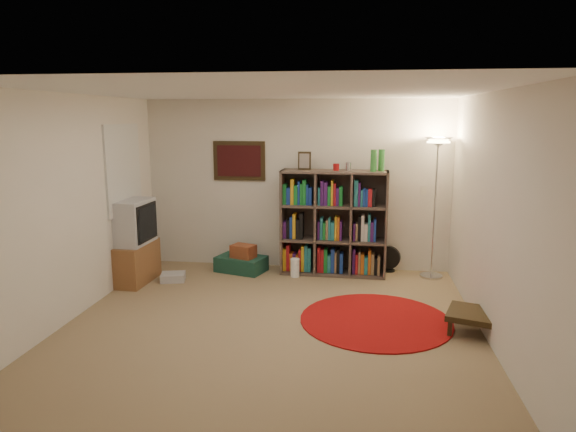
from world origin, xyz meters
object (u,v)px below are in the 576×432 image
floor_lamp (437,162)px  tv_stand (129,243)px  side_table (474,315)px  floor_fan (389,259)px  bookshelf (332,224)px  suitcase (241,264)px

floor_lamp → tv_stand: size_ratio=1.72×
floor_lamp → side_table: 2.41m
floor_fan → bookshelf: bearing=-152.1°
bookshelf → floor_fan: (0.83, 0.19, -0.53)m
suitcase → floor_fan: bearing=24.2°
floor_fan → side_table: floor_fan is taller
floor_lamp → suitcase: bearing=-178.4°
bookshelf → side_table: bookshelf is taller
floor_fan → suitcase: floor_fan is taller
side_table → floor_lamp: bearing=95.0°
floor_lamp → tv_stand: (-4.15, -0.75, -1.09)m
tv_stand → side_table: size_ratio=1.76×
side_table → floor_fan: bearing=109.7°
side_table → tv_stand: bearing=164.8°
floor_lamp → bookshelf: bearing=180.0°
floor_lamp → tv_stand: floor_lamp is taller
bookshelf → floor_lamp: 1.69m
bookshelf → tv_stand: 2.84m
floor_lamp → floor_fan: size_ratio=5.13×
bookshelf → side_table: bearing=-48.8°
tv_stand → suitcase: 1.62m
bookshelf → suitcase: 1.46m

